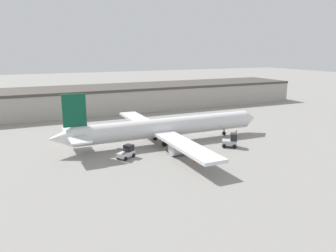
# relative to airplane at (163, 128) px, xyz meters

# --- Properties ---
(ground_plane) EXTENTS (400.00, 400.00, 0.00)m
(ground_plane) POSITION_rel_airplane_xyz_m (0.98, 0.00, -2.88)
(ground_plane) COLOR gray
(terminal_building) EXTENTS (92.80, 17.84, 6.74)m
(terminal_building) POSITION_rel_airplane_xyz_m (12.71, 38.34, 0.50)
(terminal_building) COLOR #ADA89E
(terminal_building) RESTS_ON ground_plane
(airplane) EXTENTS (41.78, 38.88, 10.14)m
(airplane) POSITION_rel_airplane_xyz_m (0.00, 0.00, 0.00)
(airplane) COLOR silver
(airplane) RESTS_ON ground_plane
(ground_crew_worker) EXTENTS (0.35, 0.35, 1.61)m
(ground_crew_worker) POSITION_rel_airplane_xyz_m (14.58, -2.82, -2.02)
(ground_crew_worker) COLOR #1E2338
(ground_crew_worker) RESTS_ON ground_plane
(baggage_tug) EXTENTS (3.27, 3.15, 2.52)m
(baggage_tug) POSITION_rel_airplane_xyz_m (9.93, -7.57, -1.75)
(baggage_tug) COLOR #B2B2B7
(baggage_tug) RESTS_ON ground_plane
(belt_loader_truck) EXTENTS (3.28, 3.00, 2.04)m
(belt_loader_truck) POSITION_rel_airplane_xyz_m (-8.94, -5.51, -1.91)
(belt_loader_truck) COLOR silver
(belt_loader_truck) RESTS_ON ground_plane
(safety_cone_near) EXTENTS (0.36, 0.36, 0.55)m
(safety_cone_near) POSITION_rel_airplane_xyz_m (-0.14, -12.17, -2.60)
(safety_cone_near) COLOR #EF590F
(safety_cone_near) RESTS_ON ground_plane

